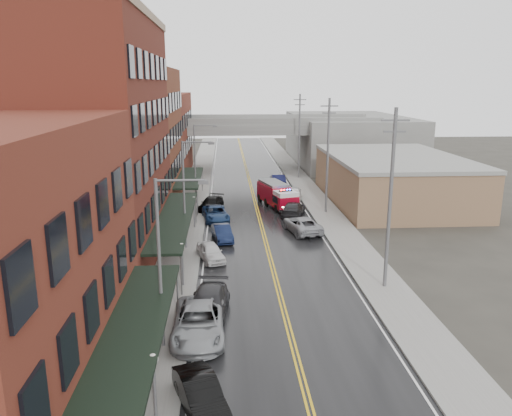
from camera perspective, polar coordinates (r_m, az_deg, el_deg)
name	(u,v)px	position (r m, az deg, el deg)	size (l,w,h in m)	color
road	(262,227)	(47.84, 0.67, -2.23)	(11.00, 160.00, 0.02)	black
sidewalk_left	(185,228)	(47.86, -8.09, -2.28)	(3.00, 160.00, 0.15)	slate
sidewalk_right	(337,225)	(48.90, 9.23, -1.97)	(3.00, 160.00, 0.15)	slate
curb_left	(203,228)	(47.75, -6.11, -2.26)	(0.30, 160.00, 0.15)	gray
curb_right	(320,226)	(48.56, 7.33, -2.02)	(0.30, 160.00, 0.15)	gray
brick_building_b	(95,143)	(40.26, -17.89, 7.07)	(9.00, 20.00, 18.00)	#561F17
brick_building_c	(136,138)	(57.45, -13.59, 7.76)	(9.00, 15.00, 15.00)	brown
brick_building_far	(157,136)	(74.81, -11.28, 8.11)	(9.00, 20.00, 12.00)	brown
tan_building	(393,180)	(60.09, 15.36, 3.08)	(14.00, 22.00, 5.00)	#8A654A
right_far_block	(348,139)	(88.93, 10.46, 7.76)	(18.00, 30.00, 8.00)	slate
awning_0	(134,333)	(22.74, -13.82, -13.74)	(2.60, 16.00, 3.09)	black
awning_1	(175,218)	(40.38, -9.23, -1.11)	(2.60, 18.00, 3.09)	black
awning_2	(190,178)	(57.39, -7.60, 3.46)	(2.60, 13.00, 3.09)	black
globe_lamp_0	(154,373)	(21.19, -11.62, -17.94)	(0.44, 0.44, 3.12)	#59595B
globe_lamp_1	(182,255)	(33.81, -8.45, -5.30)	(0.44, 0.44, 3.12)	#59595B
globe_lamp_2	(194,205)	(47.21, -7.09, 0.34)	(0.44, 0.44, 3.12)	#59595B
street_lamp_0	(164,254)	(25.37, -10.46, -5.17)	(2.64, 0.22, 9.00)	#59595B
street_lamp_1	(187,188)	(40.75, -7.90, 2.25)	(2.64, 0.22, 9.00)	#59595B
street_lamp_2	(197,159)	(56.48, -6.75, 5.58)	(2.64, 0.22, 9.00)	#59595B
utility_pole_0	(390,197)	(33.35, 15.11, 1.23)	(1.80, 0.24, 12.00)	#59595B
utility_pole_1	(328,154)	(52.38, 8.20, 6.11)	(1.80, 0.24, 12.00)	#59595B
utility_pole_2	(299,135)	(71.94, 4.97, 8.34)	(1.80, 0.24, 12.00)	#59595B
overpass	(247,133)	(78.22, -1.08, 8.61)	(40.00, 10.00, 7.50)	slate
fire_truck	(277,194)	(55.51, 2.44, 1.56)	(4.33, 7.52, 2.62)	maroon
parked_car_left_1	(201,394)	(22.55, -6.36, -20.42)	(1.49, 4.29, 1.41)	black
parked_car_left_2	(199,322)	(27.94, -6.56, -12.85)	(2.78, 6.03, 1.68)	gray
parked_car_left_3	(208,305)	(29.92, -5.50, -10.99)	(2.25, 5.53, 1.61)	#28282B
parked_car_left_4	(211,252)	(39.15, -5.21, -5.02)	(1.59, 3.96, 1.35)	silver
parked_car_left_5	(222,233)	(43.88, -3.88, -2.86)	(1.44, 4.12, 1.36)	#0E1734
parked_car_left_6	(216,214)	(50.27, -4.63, -0.64)	(2.36, 5.12, 1.42)	navy
parked_car_left_7	(211,204)	(54.56, -5.14, 0.51)	(1.93, 4.75, 1.38)	black
parked_car_right_0	(302,225)	(46.33, 5.28, -1.89)	(2.47, 5.35, 1.49)	#94969C
parked_car_right_1	(293,209)	(52.06, 4.28, -0.09)	(2.04, 5.02, 1.46)	#232325
parked_car_right_2	(293,193)	(59.54, 4.31, 1.78)	(1.87, 4.65, 1.58)	white
parked_car_right_3	(278,180)	(66.81, 2.51, 3.18)	(1.75, 5.01, 1.65)	black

